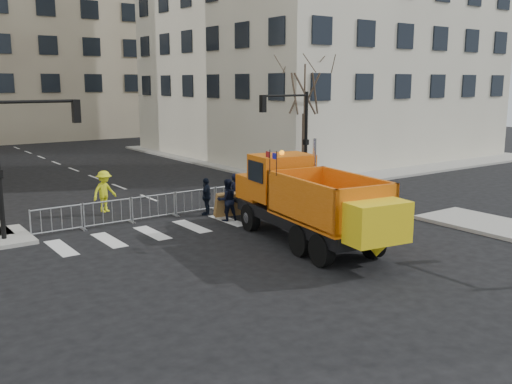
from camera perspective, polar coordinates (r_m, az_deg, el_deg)
ground at (r=20.14m, az=4.03°, el=-6.17°), size 120.00×120.00×0.00m
sidewalk_back at (r=27.00m, az=-7.52°, el=-1.65°), size 64.00×5.00×0.15m
traffic_light_right at (r=32.16m, az=5.02°, el=5.16°), size 0.18×0.18×5.40m
crowd_barriers at (r=25.78m, az=-8.07°, el=-1.18°), size 12.60×0.60×1.10m
street_tree at (r=33.28m, az=4.85°, el=7.17°), size 3.00×3.00×7.50m
plow_truck at (r=20.90m, az=5.44°, el=-0.83°), size 4.05×9.96×3.76m
cop_a at (r=25.67m, az=-2.17°, el=-0.22°), size 0.70×0.46×1.90m
cop_b at (r=24.62m, az=-2.91°, el=-0.79°), size 1.02×0.86×1.83m
cop_c at (r=25.80m, az=-4.98°, el=-0.43°), size 1.01×0.98×1.70m
worker at (r=26.46m, az=-14.92°, el=0.05°), size 1.37×1.04×1.87m
newspaper_box at (r=28.71m, az=4.94°, el=0.43°), size 0.54×0.51×1.10m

